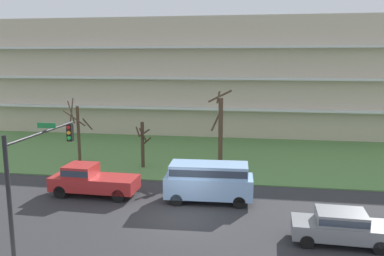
% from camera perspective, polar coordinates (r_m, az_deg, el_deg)
% --- Properties ---
extents(ground, '(160.00, 160.00, 0.00)m').
position_cam_1_polar(ground, '(22.11, -1.07, -12.64)').
color(ground, '#2D2D30').
extents(grass_lawn_strip, '(80.00, 16.00, 0.08)m').
position_cam_1_polar(grass_lawn_strip, '(35.31, 2.87, -3.92)').
color(grass_lawn_strip, '#547F42').
rests_on(grass_lawn_strip, ground).
extents(apartment_building, '(54.70, 12.54, 12.92)m').
position_cam_1_polar(apartment_building, '(48.07, 4.70, 7.47)').
color(apartment_building, beige).
rests_on(apartment_building, ground).
extents(tree_far_left, '(1.84, 1.87, 5.30)m').
position_cam_1_polar(tree_far_left, '(33.91, -16.10, -0.21)').
color(tree_far_left, '#4C3828').
rests_on(tree_far_left, ground).
extents(tree_left, '(1.25, 1.25, 3.66)m').
position_cam_1_polar(tree_left, '(31.17, -7.11, -2.20)').
color(tree_left, '#423023').
rests_on(tree_left, ground).
extents(tree_center, '(1.91, 1.38, 6.08)m').
position_cam_1_polar(tree_center, '(31.18, 4.08, -0.10)').
color(tree_center, '#4C3828').
rests_on(tree_center, ground).
extents(pickup_red_near_left, '(5.45, 2.14, 1.95)m').
position_cam_1_polar(pickup_red_near_left, '(25.81, -14.33, -7.21)').
color(pickup_red_near_left, '#B22828').
rests_on(pickup_red_near_left, ground).
extents(sedan_gray_center_left, '(4.47, 1.97, 1.57)m').
position_cam_1_polar(sedan_gray_center_left, '(20.07, 20.60, -13.03)').
color(sedan_gray_center_left, slate).
rests_on(sedan_gray_center_left, ground).
extents(van_blue_center_right, '(5.27, 2.20, 2.36)m').
position_cam_1_polar(van_blue_center_right, '(23.82, 2.44, -7.39)').
color(van_blue_center_right, '#8CB2E0').
rests_on(van_blue_center_right, ground).
extents(traffic_signal_mast, '(0.90, 5.84, 5.61)m').
position_cam_1_polar(traffic_signal_mast, '(18.78, -21.46, -4.89)').
color(traffic_signal_mast, black).
rests_on(traffic_signal_mast, ground).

